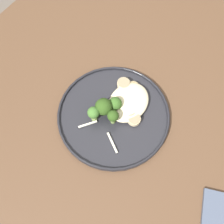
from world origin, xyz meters
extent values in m
plane|color=#665B51|center=(0.00, 0.00, 0.00)|extent=(6.00, 6.00, 0.00)
cube|color=brown|center=(0.00, 0.00, 0.72)|extent=(1.40, 1.00, 0.04)
cube|color=#4B3422|center=(-0.64, -0.44, 0.35)|extent=(0.06, 0.06, 0.70)
cylinder|color=#232328|center=(0.03, 0.00, 0.74)|extent=(0.29, 0.29, 0.01)
torus|color=black|center=(0.03, 0.00, 0.75)|extent=(0.29, 0.29, 0.01)
ellipsoid|color=beige|center=(-0.02, 0.01, 0.76)|extent=(0.12, 0.10, 0.02)
cylinder|color=#DBB77A|center=(-0.02, 0.03, 0.76)|extent=(0.02, 0.02, 0.01)
cylinder|color=#8E774F|center=(-0.02, 0.03, 0.77)|extent=(0.02, 0.02, 0.00)
cylinder|color=beige|center=(0.02, 0.05, 0.76)|extent=(0.03, 0.03, 0.01)
cylinder|color=#988766|center=(0.02, 0.05, 0.77)|extent=(0.03, 0.03, 0.00)
cylinder|color=beige|center=(-0.05, -0.02, 0.76)|extent=(0.03, 0.03, 0.02)
cylinder|color=#988766|center=(-0.05, -0.02, 0.77)|extent=(0.03, 0.03, 0.00)
cylinder|color=beige|center=(0.01, 0.03, 0.76)|extent=(0.03, 0.03, 0.02)
cylinder|color=#988766|center=(0.01, 0.03, 0.77)|extent=(0.03, 0.03, 0.00)
cylinder|color=#E5C689|center=(-0.06, 0.00, 0.76)|extent=(0.03, 0.03, 0.01)
cylinder|color=#958159|center=(-0.06, 0.00, 0.77)|extent=(0.03, 0.03, 0.00)
cylinder|color=#E5C689|center=(-0.02, 0.01, 0.76)|extent=(0.03, 0.03, 0.02)
cylinder|color=#958159|center=(-0.02, 0.01, 0.77)|extent=(0.03, 0.03, 0.00)
cylinder|color=#7A994C|center=(0.01, -0.01, 0.76)|extent=(0.02, 0.02, 0.02)
sphere|color=#386023|center=(0.01, -0.01, 0.78)|extent=(0.03, 0.03, 0.03)
cylinder|color=#7A994C|center=(0.05, 0.01, 0.76)|extent=(0.02, 0.02, 0.03)
sphere|color=#2D4C19|center=(0.05, 0.01, 0.79)|extent=(0.03, 0.03, 0.03)
cylinder|color=#89A356|center=(0.07, -0.03, 0.76)|extent=(0.02, 0.02, 0.03)
sphere|color=#42702D|center=(0.07, -0.03, 0.79)|extent=(0.03, 0.03, 0.03)
cylinder|color=#89A356|center=(0.04, -0.02, 0.76)|extent=(0.01, 0.01, 0.02)
sphere|color=#2D4C19|center=(0.04, -0.02, 0.79)|extent=(0.04, 0.04, 0.04)
cube|color=silver|center=(0.09, -0.04, 0.75)|extent=(0.04, 0.03, 0.00)
cube|color=silver|center=(0.10, 0.04, 0.75)|extent=(0.03, 0.05, 0.00)
camera|label=1|loc=(0.25, 0.15, 1.35)|focal=40.79mm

